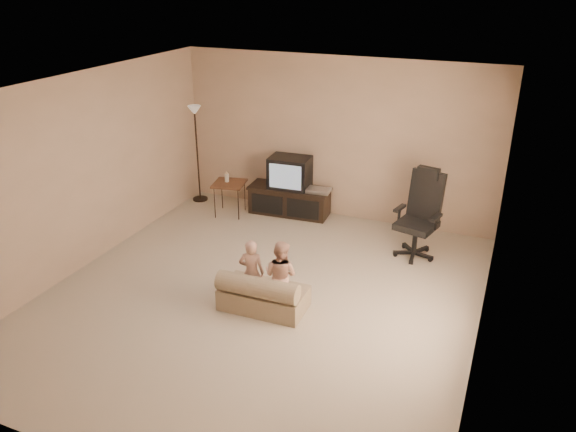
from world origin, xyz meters
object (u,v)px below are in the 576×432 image
object	(u,v)px
floor_lamp	(196,132)
child_sofa	(262,295)
office_chair	(419,225)
toddler_left	(252,273)
toddler_right	(281,275)
side_table	(229,184)
tv_stand	(290,191)

from	to	relation	value
floor_lamp	child_sofa	xyz separation A→B (m)	(2.44, -2.66, -0.99)
office_chair	toddler_left	distance (m)	2.54
toddler_right	side_table	bearing A→B (deg)	-41.79
tv_stand	office_chair	bearing A→B (deg)	-20.05
office_chair	toddler_right	world-z (taller)	office_chair
office_chair	child_sofa	bearing A→B (deg)	-109.72
toddler_left	toddler_right	world-z (taller)	toddler_right
floor_lamp	toddler_left	distance (m)	3.53
toddler_left	tv_stand	bearing A→B (deg)	-89.75
office_chair	toddler_right	bearing A→B (deg)	-107.60
office_chair	toddler_right	xyz separation A→B (m)	(-1.19, -1.97, -0.01)
tv_stand	child_sofa	bearing A→B (deg)	-77.63
side_table	child_sofa	distance (m)	2.88
side_table	toddler_left	distance (m)	2.71
side_table	toddler_right	size ratio (longest dim) A/B	0.85
child_sofa	toddler_right	size ratio (longest dim) A/B	1.16
office_chair	child_sofa	xyz separation A→B (m)	(-1.38, -2.09, -0.25)
floor_lamp	child_sofa	world-z (taller)	floor_lamp
tv_stand	toddler_right	distance (m)	2.77
floor_lamp	toddler_right	distance (m)	3.73
toddler_right	floor_lamp	bearing A→B (deg)	-35.98
tv_stand	toddler_left	world-z (taller)	tv_stand
tv_stand	floor_lamp	size ratio (longest dim) A/B	0.83
tv_stand	side_table	xyz separation A→B (m)	(-0.88, -0.39, 0.13)
office_chair	tv_stand	bearing A→B (deg)	177.46
office_chair	side_table	world-z (taller)	office_chair
floor_lamp	child_sofa	bearing A→B (deg)	-47.48
side_table	tv_stand	bearing A→B (deg)	24.05
floor_lamp	toddler_right	size ratio (longest dim) A/B	1.89
office_chair	toddler_right	distance (m)	2.30
tv_stand	office_chair	size ratio (longest dim) A/B	1.10
tv_stand	toddler_left	bearing A→B (deg)	-80.53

